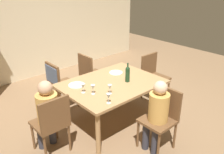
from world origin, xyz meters
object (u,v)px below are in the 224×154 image
object	(u,v)px
chair_far_left	(57,80)
dinner_plate_guest_left	(77,85)
dining_table	(112,87)
person_woman_host	(47,111)
chair_left_end	(52,121)
person_man_bearded	(157,111)
wine_glass_far	(109,97)
wine_glass_centre	(110,87)
dinner_plate_host	(116,73)
wine_glass_near_right	(83,86)
chair_near	(162,114)
wine_glass_near_left	(93,88)
chair_right_end	(153,74)
chair_far_right	(90,72)
wine_bottle_tall_green	(128,74)

from	to	relation	value
chair_far_left	dinner_plate_guest_left	xyz separation A→B (m)	(-0.02, -0.68, 0.14)
dining_table	person_woman_host	world-z (taller)	person_woman_host
chair_left_end	person_woman_host	bearing A→B (deg)	90.00
person_man_bearded	wine_glass_far	bearing A→B (deg)	43.48
wine_glass_centre	dinner_plate_host	bearing A→B (deg)	41.06
chair_far_left	dinner_plate_guest_left	world-z (taller)	chair_far_left
chair_far_left	wine_glass_near_right	distance (m)	1.00
chair_near	chair_far_left	bearing A→B (deg)	16.27
wine_glass_near_left	chair_right_end	bearing A→B (deg)	7.00
chair_far_right	wine_glass_centre	xyz separation A→B (m)	(-0.57, -1.26, 0.30)
chair_left_end	person_man_bearded	bearing A→B (deg)	-37.65
chair_left_end	person_man_bearded	size ratio (longest dim) A/B	0.85
chair_right_end	dinner_plate_guest_left	bearing A→B (deg)	-7.12
dining_table	chair_right_end	distance (m)	1.19
person_man_bearded	wine_bottle_tall_green	xyz separation A→B (m)	(0.24, 0.84, 0.24)
wine_bottle_tall_green	dinner_plate_host	distance (m)	0.44
chair_far_left	wine_glass_centre	xyz separation A→B (m)	(0.19, -1.26, 0.24)
chair_far_left	wine_glass_far	bearing A→B (deg)	-0.39
person_man_bearded	dinner_plate_host	distance (m)	1.29
chair_near	person_man_bearded	xyz separation A→B (m)	(-0.11, -0.00, 0.10)
person_man_bearded	wine_glass_far	xyz separation A→B (m)	(-0.47, 0.49, 0.20)
wine_bottle_tall_green	wine_glass_near_left	distance (m)	0.71
wine_glass_near_left	chair_near	bearing A→B (deg)	-56.40
wine_bottle_tall_green	dinner_plate_host	bearing A→B (deg)	74.84
person_man_bearded	wine_glass_near_left	xyz separation A→B (m)	(-0.46, 0.86, 0.20)
chair_far_left	dinner_plate_host	size ratio (longest dim) A/B	3.84
chair_right_end	person_man_bearded	world-z (taller)	person_man_bearded
person_man_bearded	chair_far_right	bearing A→B (deg)	-8.68
dining_table	chair_left_end	xyz separation A→B (m)	(-1.18, -0.09, -0.12)
wine_glass_far	chair_far_right	bearing A→B (deg)	62.32
chair_right_end	chair_left_end	bearing A→B (deg)	4.22
wine_glass_near_left	wine_bottle_tall_green	bearing A→B (deg)	-1.96
dinner_plate_guest_left	dinner_plate_host	bearing A→B (deg)	-2.44
dinner_plate_host	chair_left_end	bearing A→B (deg)	-166.98
person_woman_host	wine_glass_near_right	world-z (taller)	person_woman_host
dining_table	chair_far_right	world-z (taller)	chair_far_right
dining_table	wine_glass_far	size ratio (longest dim) A/B	10.76
wine_glass_far	person_woman_host	bearing A→B (deg)	143.40
chair_left_end	dinner_plate_host	world-z (taller)	chair_left_end
chair_far_right	person_man_bearded	distance (m)	1.98
person_woman_host	chair_far_right	bearing A→B (deg)	33.23
dining_table	chair_near	bearing A→B (deg)	-84.91
chair_left_end	wine_glass_near_right	xyz separation A→B (m)	(0.61, 0.10, 0.30)
chair_near	wine_glass_near_left	size ratio (longest dim) A/B	6.17
dining_table	chair_left_end	distance (m)	1.19
chair_far_right	wine_bottle_tall_green	world-z (taller)	wine_bottle_tall_green
chair_far_right	dinner_plate_guest_left	distance (m)	1.05
dining_table	person_woman_host	bearing A→B (deg)	178.75
wine_glass_centre	dinner_plate_host	distance (m)	0.83
person_woman_host	dinner_plate_guest_left	xyz separation A→B (m)	(0.68, 0.27, 0.09)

